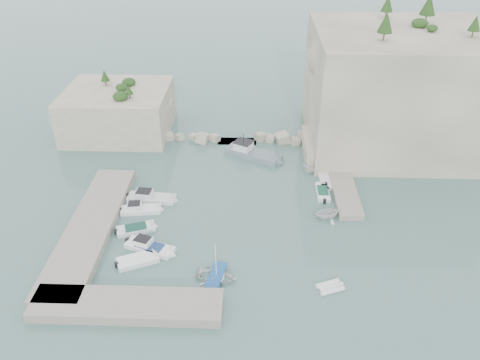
{
  "coord_description": "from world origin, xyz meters",
  "views": [
    {
      "loc": [
        1.68,
        -42.86,
        34.11
      ],
      "look_at": [
        0.0,
        6.0,
        3.0
      ],
      "focal_mm": 35.0,
      "sensor_mm": 36.0,
      "label": 1
    }
  ],
  "objects_px": {
    "motorboat_a": "(152,200)",
    "tender_east_c": "(325,183)",
    "motorboat_c": "(136,231)",
    "tender_east_b": "(322,194)",
    "tender_east_a": "(327,218)",
    "work_boat": "(253,157)",
    "inflatable_dinghy": "(330,288)",
    "rowboat": "(216,278)",
    "tender_east_d": "(317,173)",
    "motorboat_b": "(141,212)",
    "motorboat_e": "(138,262)",
    "motorboat_d": "(150,249)"
  },
  "relations": [
    {
      "from": "inflatable_dinghy",
      "to": "tender_east_a",
      "type": "distance_m",
      "value": 11.77
    },
    {
      "from": "work_boat",
      "to": "tender_east_a",
      "type": "bearing_deg",
      "value": -30.98
    },
    {
      "from": "motorboat_c",
      "to": "motorboat_e",
      "type": "height_order",
      "value": "same"
    },
    {
      "from": "tender_east_c",
      "to": "tender_east_d",
      "type": "relative_size",
      "value": 1.1
    },
    {
      "from": "motorboat_b",
      "to": "motorboat_d",
      "type": "bearing_deg",
      "value": -77.76
    },
    {
      "from": "tender_east_b",
      "to": "work_boat",
      "type": "height_order",
      "value": "work_boat"
    },
    {
      "from": "rowboat",
      "to": "tender_east_a",
      "type": "xyz_separation_m",
      "value": [
        12.54,
        10.7,
        0.0
      ]
    },
    {
      "from": "motorboat_b",
      "to": "tender_east_a",
      "type": "distance_m",
      "value": 22.69
    },
    {
      "from": "tender_east_b",
      "to": "rowboat",
      "type": "bearing_deg",
      "value": 141.58
    },
    {
      "from": "tender_east_a",
      "to": "motorboat_e",
      "type": "bearing_deg",
      "value": 96.9
    },
    {
      "from": "motorboat_a",
      "to": "work_boat",
      "type": "bearing_deg",
      "value": 47.12
    },
    {
      "from": "tender_east_a",
      "to": "motorboat_b",
      "type": "bearing_deg",
      "value": 73.65
    },
    {
      "from": "tender_east_b",
      "to": "tender_east_c",
      "type": "bearing_deg",
      "value": -13.63
    },
    {
      "from": "tender_east_c",
      "to": "tender_east_d",
      "type": "distance_m",
      "value": 2.71
    },
    {
      "from": "motorboat_b",
      "to": "rowboat",
      "type": "xyz_separation_m",
      "value": [
        10.14,
        -11.17,
        0.0
      ]
    },
    {
      "from": "motorboat_c",
      "to": "tender_east_a",
      "type": "bearing_deg",
      "value": -10.74
    },
    {
      "from": "rowboat",
      "to": "tender_east_d",
      "type": "bearing_deg",
      "value": -19.06
    },
    {
      "from": "motorboat_d",
      "to": "tender_east_b",
      "type": "xyz_separation_m",
      "value": [
        20.25,
        11.58,
        0.0
      ]
    },
    {
      "from": "work_boat",
      "to": "tender_east_b",
      "type": "bearing_deg",
      "value": -19.02
    },
    {
      "from": "motorboat_b",
      "to": "tender_east_c",
      "type": "xyz_separation_m",
      "value": [
        23.4,
        7.38,
        0.0
      ]
    },
    {
      "from": "tender_east_a",
      "to": "tender_east_c",
      "type": "relative_size",
      "value": 0.76
    },
    {
      "from": "tender_east_c",
      "to": "motorboat_a",
      "type": "bearing_deg",
      "value": 101.07
    },
    {
      "from": "motorboat_c",
      "to": "tender_east_c",
      "type": "bearing_deg",
      "value": 6.6
    },
    {
      "from": "motorboat_e",
      "to": "tender_east_a",
      "type": "xyz_separation_m",
      "value": [
        21.07,
        8.53,
        0.0
      ]
    },
    {
      "from": "tender_east_b",
      "to": "tender_east_d",
      "type": "distance_m",
      "value": 5.32
    },
    {
      "from": "motorboat_a",
      "to": "inflatable_dinghy",
      "type": "xyz_separation_m",
      "value": [
        20.72,
        -14.74,
        0.0
      ]
    },
    {
      "from": "motorboat_e",
      "to": "tender_east_d",
      "type": "bearing_deg",
      "value": 18.22
    },
    {
      "from": "motorboat_d",
      "to": "motorboat_c",
      "type": "bearing_deg",
      "value": 145.25
    },
    {
      "from": "motorboat_c",
      "to": "tender_east_a",
      "type": "distance_m",
      "value": 22.7
    },
    {
      "from": "motorboat_c",
      "to": "inflatable_dinghy",
      "type": "bearing_deg",
      "value": -40.62
    },
    {
      "from": "motorboat_b",
      "to": "tender_east_b",
      "type": "height_order",
      "value": "motorboat_b"
    },
    {
      "from": "motorboat_e",
      "to": "tender_east_c",
      "type": "bearing_deg",
      "value": 13.04
    },
    {
      "from": "rowboat",
      "to": "tender_east_d",
      "type": "height_order",
      "value": "tender_east_d"
    },
    {
      "from": "rowboat",
      "to": "work_boat",
      "type": "height_order",
      "value": "work_boat"
    },
    {
      "from": "tender_east_a",
      "to": "tender_east_c",
      "type": "xyz_separation_m",
      "value": [
        0.72,
        7.85,
        0.0
      ]
    },
    {
      "from": "motorboat_c",
      "to": "tender_east_c",
      "type": "relative_size",
      "value": 1.03
    },
    {
      "from": "rowboat",
      "to": "tender_east_a",
      "type": "bearing_deg",
      "value": -38.1
    },
    {
      "from": "motorboat_a",
      "to": "tender_east_a",
      "type": "distance_m",
      "value": 22.07
    },
    {
      "from": "motorboat_b",
      "to": "tender_east_a",
      "type": "bearing_deg",
      "value": -8.65
    },
    {
      "from": "motorboat_d",
      "to": "tender_east_a",
      "type": "height_order",
      "value": "tender_east_a"
    },
    {
      "from": "tender_east_a",
      "to": "tender_east_d",
      "type": "bearing_deg",
      "value": -14.61
    },
    {
      "from": "motorboat_c",
      "to": "tender_east_b",
      "type": "height_order",
      "value": "same"
    },
    {
      "from": "motorboat_c",
      "to": "tender_east_a",
      "type": "relative_size",
      "value": 1.36
    },
    {
      "from": "tender_east_c",
      "to": "tender_east_b",
      "type": "bearing_deg",
      "value": 165.27
    },
    {
      "from": "motorboat_c",
      "to": "tender_east_b",
      "type": "bearing_deg",
      "value": 1.39
    },
    {
      "from": "motorboat_e",
      "to": "tender_east_c",
      "type": "distance_m",
      "value": 27.27
    },
    {
      "from": "tender_east_b",
      "to": "work_boat",
      "type": "relative_size",
      "value": 0.49
    },
    {
      "from": "motorboat_c",
      "to": "work_boat",
      "type": "height_order",
      "value": "work_boat"
    },
    {
      "from": "motorboat_a",
      "to": "tender_east_c",
      "type": "relative_size",
      "value": 1.45
    },
    {
      "from": "tender_east_a",
      "to": "tender_east_b",
      "type": "relative_size",
      "value": 0.78
    }
  ]
}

